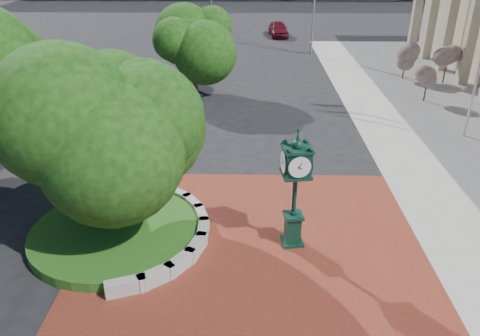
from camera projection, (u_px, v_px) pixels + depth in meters
name	position (u px, v px, depth m)	size (l,w,h in m)	color
ground	(252.00, 239.00, 17.07)	(200.00, 200.00, 0.00)	black
plaza	(253.00, 255.00, 16.17)	(12.00, 12.00, 0.04)	maroon
planter_wall	(178.00, 232.00, 17.00)	(2.96, 6.77, 0.54)	#9E9B93
grass_bed	(116.00, 232.00, 17.08)	(6.10, 6.10, 0.40)	#164A15
tree_planter	(103.00, 144.00, 15.50)	(5.20, 5.20, 6.33)	#38281C
tree_street	(193.00, 44.00, 31.78)	(4.40, 4.40, 5.45)	#38281C
post_clock	(295.00, 184.00, 15.73)	(1.02, 1.02, 4.39)	black
parked_car	(278.00, 29.00, 50.49)	(1.81, 4.50, 1.53)	#530B17
shrub_near	(428.00, 78.00, 30.35)	(1.20, 1.20, 2.20)	#38281C
shrub_mid	(447.00, 62.00, 34.06)	(1.20, 1.20, 2.20)	#38281C
shrub_far	(406.00, 58.00, 35.12)	(1.20, 1.20, 2.20)	#38281C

